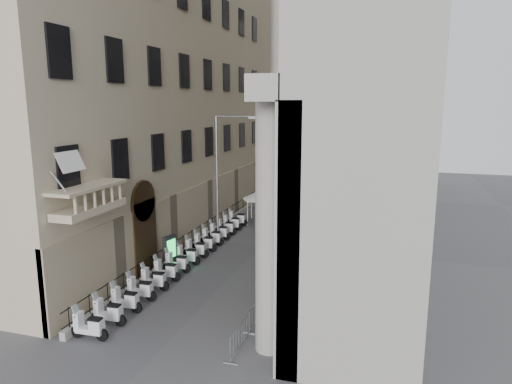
# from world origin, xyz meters

# --- Properties ---
(left_building) EXTENTS (5.00, 36.00, 34.00)m
(left_building) POSITION_xyz_m (-7.50, 22.00, 17.00)
(left_building) COLOR beige
(left_building) RESTS_ON ground
(far_building) EXTENTS (22.00, 10.00, 30.00)m
(far_building) POSITION_xyz_m (0.00, 48.00, 15.00)
(far_building) COLOR beige
(far_building) RESTS_ON ground
(iron_fence) EXTENTS (0.30, 28.00, 1.40)m
(iron_fence) POSITION_xyz_m (-4.30, 18.00, 0.00)
(iron_fence) COLOR black
(iron_fence) RESTS_ON ground
(blue_awning) EXTENTS (1.60, 3.00, 3.00)m
(blue_awning) POSITION_xyz_m (4.15, 26.00, 0.00)
(blue_awning) COLOR navy
(blue_awning) RESTS_ON ground
(flag) EXTENTS (1.00, 1.40, 8.20)m
(flag) POSITION_xyz_m (-4.00, 5.00, 0.00)
(flag) COLOR #9E0C11
(flag) RESTS_ON ground
(scooter_0) EXTENTS (1.42, 0.62, 1.50)m
(scooter_0) POSITION_xyz_m (-3.29, 4.50, 0.00)
(scooter_0) COLOR white
(scooter_0) RESTS_ON ground
(scooter_1) EXTENTS (1.42, 0.62, 1.50)m
(scooter_1) POSITION_xyz_m (-3.29, 5.87, 0.00)
(scooter_1) COLOR white
(scooter_1) RESTS_ON ground
(scooter_2) EXTENTS (1.42, 0.62, 1.50)m
(scooter_2) POSITION_xyz_m (-3.29, 7.25, 0.00)
(scooter_2) COLOR white
(scooter_2) RESTS_ON ground
(scooter_3) EXTENTS (1.42, 0.62, 1.50)m
(scooter_3) POSITION_xyz_m (-3.29, 8.62, 0.00)
(scooter_3) COLOR white
(scooter_3) RESTS_ON ground
(scooter_4) EXTENTS (1.42, 0.62, 1.50)m
(scooter_4) POSITION_xyz_m (-3.29, 9.99, 0.00)
(scooter_4) COLOR white
(scooter_4) RESTS_ON ground
(scooter_5) EXTENTS (1.42, 0.62, 1.50)m
(scooter_5) POSITION_xyz_m (-3.29, 11.37, 0.00)
(scooter_5) COLOR white
(scooter_5) RESTS_ON ground
(scooter_6) EXTENTS (1.42, 0.62, 1.50)m
(scooter_6) POSITION_xyz_m (-3.29, 12.74, 0.00)
(scooter_6) COLOR white
(scooter_6) RESTS_ON ground
(scooter_7) EXTENTS (1.42, 0.62, 1.50)m
(scooter_7) POSITION_xyz_m (-3.29, 14.11, 0.00)
(scooter_7) COLOR white
(scooter_7) RESTS_ON ground
(scooter_8) EXTENTS (1.42, 0.62, 1.50)m
(scooter_8) POSITION_xyz_m (-3.29, 15.48, 0.00)
(scooter_8) COLOR white
(scooter_8) RESTS_ON ground
(scooter_9) EXTENTS (1.42, 0.62, 1.50)m
(scooter_9) POSITION_xyz_m (-3.29, 16.86, 0.00)
(scooter_9) COLOR white
(scooter_9) RESTS_ON ground
(scooter_10) EXTENTS (1.42, 0.62, 1.50)m
(scooter_10) POSITION_xyz_m (-3.29, 18.23, 0.00)
(scooter_10) COLOR white
(scooter_10) RESTS_ON ground
(scooter_11) EXTENTS (1.42, 0.62, 1.50)m
(scooter_11) POSITION_xyz_m (-3.29, 19.60, 0.00)
(scooter_11) COLOR white
(scooter_11) RESTS_ON ground
(scooter_12) EXTENTS (1.42, 0.62, 1.50)m
(scooter_12) POSITION_xyz_m (-3.29, 20.98, 0.00)
(scooter_12) COLOR white
(scooter_12) RESTS_ON ground
(scooter_13) EXTENTS (1.42, 0.62, 1.50)m
(scooter_13) POSITION_xyz_m (-3.29, 22.35, 0.00)
(scooter_13) COLOR white
(scooter_13) RESTS_ON ground
(scooter_14) EXTENTS (1.42, 0.62, 1.50)m
(scooter_14) POSITION_xyz_m (-3.29, 23.72, 0.00)
(scooter_14) COLOR white
(scooter_14) RESTS_ON ground
(barrier_0) EXTENTS (0.60, 2.40, 1.10)m
(barrier_0) POSITION_xyz_m (3.10, 5.62, 0.00)
(barrier_0) COLOR #B2B5BA
(barrier_0) RESTS_ON ground
(barrier_1) EXTENTS (0.60, 2.40, 1.10)m
(barrier_1) POSITION_xyz_m (3.10, 8.12, 0.00)
(barrier_1) COLOR #B2B5BA
(barrier_1) RESTS_ON ground
(barrier_2) EXTENTS (0.60, 2.40, 1.10)m
(barrier_2) POSITION_xyz_m (3.10, 10.62, 0.00)
(barrier_2) COLOR #B2B5BA
(barrier_2) RESTS_ON ground
(barrier_3) EXTENTS (0.60, 2.40, 1.10)m
(barrier_3) POSITION_xyz_m (3.10, 13.12, 0.00)
(barrier_3) COLOR #B2B5BA
(barrier_3) RESTS_ON ground
(barrier_4) EXTENTS (0.60, 2.40, 1.10)m
(barrier_4) POSITION_xyz_m (3.10, 15.62, 0.00)
(barrier_4) COLOR #B2B5BA
(barrier_4) RESTS_ON ground
(barrier_5) EXTENTS (0.60, 2.40, 1.10)m
(barrier_5) POSITION_xyz_m (3.10, 18.12, 0.00)
(barrier_5) COLOR #B2B5BA
(barrier_5) RESTS_ON ground
(barrier_6) EXTENTS (0.60, 2.40, 1.10)m
(barrier_6) POSITION_xyz_m (3.10, 20.62, 0.00)
(barrier_6) COLOR #B2B5BA
(barrier_6) RESTS_ON ground
(barrier_7) EXTENTS (0.60, 2.40, 1.10)m
(barrier_7) POSITION_xyz_m (3.10, 23.12, 0.00)
(barrier_7) COLOR #B2B5BA
(barrier_7) RESTS_ON ground
(security_tent) EXTENTS (3.61, 3.61, 2.93)m
(security_tent) POSITION_xyz_m (-1.24, 25.28, 2.45)
(security_tent) COLOR white
(security_tent) RESTS_ON ground
(street_lamp) EXTENTS (2.95, 0.39, 9.07)m
(street_lamp) POSITION_xyz_m (-2.72, 18.95, 5.46)
(street_lamp) COLOR gray
(street_lamp) RESTS_ON ground
(info_kiosk) EXTENTS (0.50, 0.99, 2.01)m
(info_kiosk) POSITION_xyz_m (-4.05, 13.32, 1.02)
(info_kiosk) COLOR black
(info_kiosk) RESTS_ON ground
(pedestrian_a) EXTENTS (0.72, 0.56, 1.74)m
(pedestrian_a) POSITION_xyz_m (2.11, 31.23, 0.87)
(pedestrian_a) COLOR black
(pedestrian_a) RESTS_ON ground
(pedestrian_b) EXTENTS (0.93, 0.79, 1.66)m
(pedestrian_b) POSITION_xyz_m (3.00, 30.59, 0.83)
(pedestrian_b) COLOR black
(pedestrian_b) RESTS_ON ground
(pedestrian_c) EXTENTS (1.15, 1.02, 1.97)m
(pedestrian_c) POSITION_xyz_m (-0.10, 26.24, 0.98)
(pedestrian_c) COLOR black
(pedestrian_c) RESTS_ON ground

